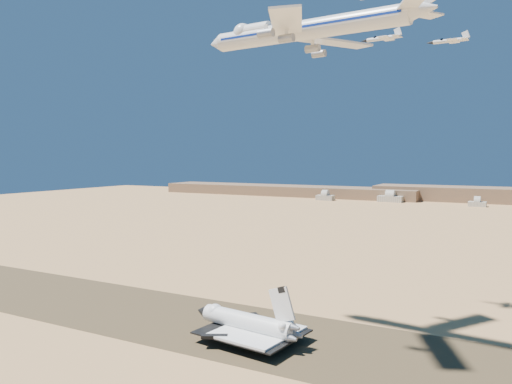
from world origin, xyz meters
The scene contains 11 objects.
ground centered at (0.00, 0.00, 0.00)m, with size 1200.00×1200.00×0.00m, color tan.
runway centered at (0.00, 0.00, 0.03)m, with size 600.00×50.00×0.06m, color #4E3D27.
ridgeline centered at (65.32, 527.31, 7.63)m, with size 960.00×90.00×18.00m.
hangars centered at (-64.00, 478.43, 4.83)m, with size 200.50×29.50×30.00m.
shuttle centered at (9.80, -6.74, 5.19)m, with size 39.30×27.30×19.30m.
carrier_747 centered at (22.72, 2.97, 95.02)m, with size 74.57×57.51×18.55m.
crew_a centered at (19.34, -13.64, 0.89)m, with size 0.60×0.40×1.65m, color #BF660B.
crew_b centered at (15.25, -13.12, 0.93)m, with size 0.85×0.49×1.75m, color #BF660B.
crew_c centered at (17.50, -11.65, 0.97)m, with size 1.06×0.54×1.82m, color #BF660B.
chase_jet_d centered at (37.21, 45.69, 99.95)m, with size 15.70×8.71×3.92m.
chase_jet_e centered at (56.94, 70.83, 102.00)m, with size 16.14×8.60×4.02m.
Camera 1 is at (83.68, -138.75, 57.25)m, focal length 35.00 mm.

